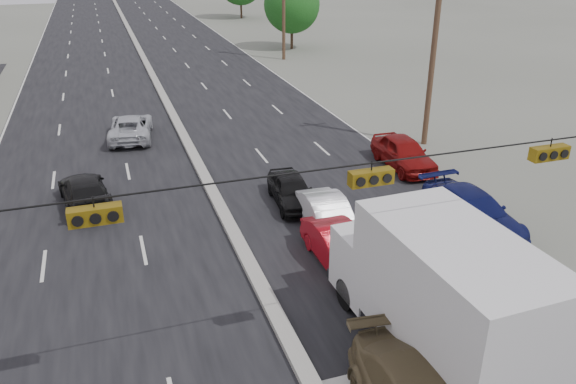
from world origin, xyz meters
name	(u,v)px	position (x,y,z in m)	size (l,w,h in m)	color
ground	(306,377)	(0.00, 0.00, 0.00)	(200.00, 200.00, 0.00)	#606356
road_surface	(163,96)	(0.00, 30.00, 0.00)	(20.00, 160.00, 0.02)	black
center_median	(162,95)	(0.00, 30.00, 0.10)	(0.50, 160.00, 0.20)	gray
utility_pole_right_b	(434,50)	(12.50, 15.00, 5.11)	(1.60, 0.30, 10.00)	#422D1E
utility_pole_right_c	(284,2)	(12.50, 40.00, 5.11)	(1.60, 0.30, 10.00)	#422D1E
traffic_signals	(367,176)	(1.40, 0.00, 5.49)	(25.00, 0.30, 0.54)	black
tree_right_mid	(292,5)	(15.00, 45.00, 4.34)	(5.60, 5.60, 7.14)	#382619
box_truck	(437,293)	(3.51, -0.24, 2.02)	(2.97, 7.86, 3.94)	black
red_sedan	(339,247)	(3.00, 4.86, 0.67)	(1.41, 4.06, 1.34)	#A80A14
queue_car_a	(291,190)	(3.00, 9.97, 0.65)	(1.55, 3.84, 1.31)	black
queue_car_b	(328,217)	(3.50, 7.05, 0.69)	(1.47, 4.20, 1.39)	white
queue_car_d	(472,212)	(8.91, 5.59, 0.75)	(2.10, 5.18, 1.50)	#0F154F
queue_car_e	(404,153)	(9.60, 12.20, 0.77)	(1.82, 4.53, 1.54)	maroon
oncoming_near	(85,192)	(-5.33, 12.61, 0.65)	(1.83, 4.50, 1.31)	black
oncoming_far	(131,127)	(-2.82, 21.04, 0.68)	(2.25, 4.88, 1.36)	#B9BCC2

